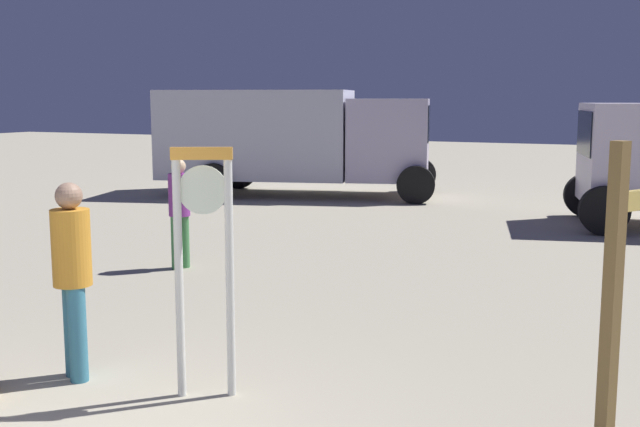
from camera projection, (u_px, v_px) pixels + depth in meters
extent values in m
cylinder|color=silver|center=(179.00, 280.00, 6.37)|extent=(0.07, 0.07, 1.98)
cylinder|color=silver|center=(230.00, 280.00, 6.39)|extent=(0.07, 0.07, 1.98)
cube|color=#FBA93A|center=(202.00, 153.00, 6.22)|extent=(0.48, 0.30, 0.10)
cylinder|color=white|center=(203.00, 190.00, 6.30)|extent=(0.37, 0.22, 0.40)
cube|color=black|center=(203.00, 190.00, 6.32)|extent=(0.08, 0.05, 0.08)
cube|color=black|center=(203.00, 190.00, 6.32)|extent=(0.06, 0.04, 0.15)
cube|color=olive|center=(612.00, 298.00, 5.40)|extent=(0.14, 0.14, 2.19)
sphere|color=#FDEF95|center=(615.00, 371.00, 5.52)|extent=(0.04, 0.04, 0.04)
sphere|color=#FFED93|center=(620.00, 281.00, 5.42)|extent=(0.04, 0.04, 0.04)
sphere|color=#FDF291|center=(625.00, 188.00, 5.33)|extent=(0.04, 0.04, 0.04)
cylinder|color=teal|center=(73.00, 330.00, 6.93)|extent=(0.16, 0.16, 0.85)
cylinder|color=teal|center=(78.00, 334.00, 6.78)|extent=(0.16, 0.16, 0.85)
cylinder|color=orange|center=(71.00, 248.00, 6.74)|extent=(0.34, 0.34, 0.67)
sphere|color=#9D7860|center=(69.00, 196.00, 6.68)|extent=(0.23, 0.23, 0.23)
cylinder|color=#458A4B|center=(184.00, 241.00, 11.38)|extent=(0.15, 0.15, 0.78)
cylinder|color=#458A4B|center=(176.00, 243.00, 11.26)|extent=(0.15, 0.15, 0.78)
cylinder|color=#84338C|center=(179.00, 195.00, 11.22)|extent=(0.31, 0.31, 0.62)
sphere|color=beige|center=(178.00, 166.00, 11.16)|extent=(0.21, 0.21, 0.21)
cube|color=silver|center=(636.00, 154.00, 14.91)|extent=(2.36, 2.53, 1.93)
cube|color=black|center=(584.00, 133.00, 15.03)|extent=(0.46, 1.76, 0.85)
cylinder|color=black|center=(586.00, 195.00, 16.30)|extent=(0.93, 0.46, 0.90)
cylinder|color=black|center=(604.00, 211.00, 14.07)|extent=(0.93, 0.46, 0.90)
cube|color=silver|center=(257.00, 134.00, 19.89)|extent=(5.23, 3.59, 2.22)
cube|color=#BDB2CE|center=(389.00, 139.00, 19.38)|extent=(2.47, 2.71, 2.01)
cube|color=black|center=(429.00, 123.00, 19.17)|extent=(0.55, 1.85, 0.88)
cylinder|color=black|center=(416.00, 185.00, 18.23)|extent=(0.93, 0.48, 0.90)
cylinder|color=black|center=(419.00, 175.00, 20.61)|extent=(0.93, 0.48, 0.90)
cylinder|color=black|center=(214.00, 181.00, 19.00)|extent=(0.93, 0.48, 0.90)
cylinder|color=black|center=(239.00, 172.00, 21.37)|extent=(0.93, 0.48, 0.90)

